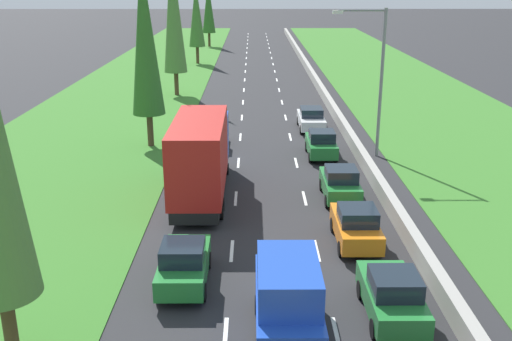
{
  "coord_description": "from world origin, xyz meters",
  "views": [
    {
      "loc": [
        -0.88,
        -0.92,
        10.73
      ],
      "look_at": [
        -0.7,
        30.27,
        0.42
      ],
      "focal_mm": 41.29,
      "sensor_mm": 36.0,
      "label": 1
    }
  ],
  "objects_px": {
    "white_sedan_right_lane": "(311,119)",
    "poplar_tree_fourth": "(196,15)",
    "green_hatchback_left_lane": "(184,263)",
    "poplar_tree_fifth": "(208,7)",
    "orange_hatchback_right_lane": "(356,226)",
    "green_hatchback_right_lane_fifth": "(321,144)",
    "green_hatchback_right_lane_fourth": "(340,183)",
    "street_light_mast": "(376,73)",
    "poplar_tree_second": "(145,36)",
    "red_box_truck_left_lane": "(201,155)",
    "grey_hatchback_left_lane": "(210,134)",
    "blue_van_centre_lane": "(287,302)",
    "green_hatchback_right_lane": "(392,295)",
    "poplar_tree_third": "(173,9)"
  },
  "relations": [
    {
      "from": "green_hatchback_right_lane_fourth",
      "to": "red_box_truck_left_lane",
      "type": "relative_size",
      "value": 0.41
    },
    {
      "from": "orange_hatchback_right_lane",
      "to": "poplar_tree_second",
      "type": "xyz_separation_m",
      "value": [
        -11.07,
        15.13,
        6.32
      ]
    },
    {
      "from": "white_sedan_right_lane",
      "to": "poplar_tree_fourth",
      "type": "relative_size",
      "value": 0.44
    },
    {
      "from": "green_hatchback_right_lane_fifth",
      "to": "poplar_tree_fourth",
      "type": "xyz_separation_m",
      "value": [
        -11.34,
        41.37,
        5.31
      ]
    },
    {
      "from": "green_hatchback_left_lane",
      "to": "poplar_tree_third",
      "type": "height_order",
      "value": "poplar_tree_third"
    },
    {
      "from": "blue_van_centre_lane",
      "to": "poplar_tree_fourth",
      "type": "height_order",
      "value": "poplar_tree_fourth"
    },
    {
      "from": "blue_van_centre_lane",
      "to": "orange_hatchback_right_lane",
      "type": "xyz_separation_m",
      "value": [
        3.27,
        6.97,
        -0.56
      ]
    },
    {
      "from": "green_hatchback_right_lane_fourth",
      "to": "street_light_mast",
      "type": "distance_m",
      "value": 9.22
    },
    {
      "from": "green_hatchback_right_lane",
      "to": "orange_hatchback_right_lane",
      "type": "relative_size",
      "value": 1.0
    },
    {
      "from": "red_box_truck_left_lane",
      "to": "grey_hatchback_left_lane",
      "type": "bearing_deg",
      "value": 91.32
    },
    {
      "from": "green_hatchback_right_lane_fifth",
      "to": "poplar_tree_second",
      "type": "xyz_separation_m",
      "value": [
        -11.02,
        2.53,
        6.32
      ]
    },
    {
      "from": "orange_hatchback_right_lane",
      "to": "poplar_tree_second",
      "type": "distance_m",
      "value": 19.78
    },
    {
      "from": "green_hatchback_left_lane",
      "to": "green_hatchback_right_lane_fifth",
      "type": "bearing_deg",
      "value": 67.06
    },
    {
      "from": "green_hatchback_right_lane_fourth",
      "to": "poplar_tree_second",
      "type": "relative_size",
      "value": 0.32
    },
    {
      "from": "orange_hatchback_right_lane",
      "to": "street_light_mast",
      "type": "distance_m",
      "value": 13.88
    },
    {
      "from": "green_hatchback_right_lane_fourth",
      "to": "white_sedan_right_lane",
      "type": "distance_m",
      "value": 14.28
    },
    {
      "from": "poplar_tree_fourth",
      "to": "red_box_truck_left_lane",
      "type": "bearing_deg",
      "value": -84.69
    },
    {
      "from": "green_hatchback_right_lane_fourth",
      "to": "poplar_tree_fifth",
      "type": "xyz_separation_m",
      "value": [
        -11.32,
        67.99,
        5.37
      ]
    },
    {
      "from": "green_hatchback_left_lane",
      "to": "poplar_tree_fifth",
      "type": "xyz_separation_m",
      "value": [
        -4.42,
        76.64,
        5.37
      ]
    },
    {
      "from": "green_hatchback_right_lane",
      "to": "green_hatchback_left_lane",
      "type": "height_order",
      "value": "same"
    },
    {
      "from": "poplar_tree_fifth",
      "to": "blue_van_centre_lane",
      "type": "bearing_deg",
      "value": -84.33
    },
    {
      "from": "green_hatchback_right_lane_fifth",
      "to": "grey_hatchback_left_lane",
      "type": "relative_size",
      "value": 1.0
    },
    {
      "from": "green_hatchback_right_lane",
      "to": "orange_hatchback_right_lane",
      "type": "distance_m",
      "value": 5.66
    },
    {
      "from": "red_box_truck_left_lane",
      "to": "green_hatchback_left_lane",
      "type": "bearing_deg",
      "value": -89.37
    },
    {
      "from": "white_sedan_right_lane",
      "to": "street_light_mast",
      "type": "xyz_separation_m",
      "value": [
        3.14,
        -6.76,
        4.42
      ]
    },
    {
      "from": "green_hatchback_left_lane",
      "to": "white_sedan_right_lane",
      "type": "bearing_deg",
      "value": 73.51
    },
    {
      "from": "white_sedan_right_lane",
      "to": "poplar_tree_third",
      "type": "height_order",
      "value": "poplar_tree_third"
    },
    {
      "from": "green_hatchback_right_lane_fourth",
      "to": "poplar_tree_second",
      "type": "xyz_separation_m",
      "value": [
        -11.16,
        9.85,
        6.32
      ]
    },
    {
      "from": "blue_van_centre_lane",
      "to": "orange_hatchback_right_lane",
      "type": "distance_m",
      "value": 7.72
    },
    {
      "from": "green_hatchback_left_lane",
      "to": "poplar_tree_fifth",
      "type": "distance_m",
      "value": 76.95
    },
    {
      "from": "green_hatchback_right_lane_fourth",
      "to": "green_hatchback_right_lane_fifth",
      "type": "height_order",
      "value": "same"
    },
    {
      "from": "green_hatchback_right_lane_fourth",
      "to": "street_light_mast",
      "type": "xyz_separation_m",
      "value": [
        3.03,
        7.51,
        4.4
      ]
    },
    {
      "from": "green_hatchback_left_lane",
      "to": "grey_hatchback_left_lane",
      "type": "relative_size",
      "value": 1.0
    },
    {
      "from": "green_hatchback_right_lane_fourth",
      "to": "poplar_tree_fourth",
      "type": "height_order",
      "value": "poplar_tree_fourth"
    },
    {
      "from": "orange_hatchback_right_lane",
      "to": "green_hatchback_right_lane_fifth",
      "type": "relative_size",
      "value": 1.0
    },
    {
      "from": "white_sedan_right_lane",
      "to": "poplar_tree_fourth",
      "type": "bearing_deg",
      "value": 108.28
    },
    {
      "from": "poplar_tree_second",
      "to": "poplar_tree_fifth",
      "type": "xyz_separation_m",
      "value": [
        -0.16,
        58.14,
        -0.96
      ]
    },
    {
      "from": "green_hatchback_right_lane_fourth",
      "to": "red_box_truck_left_lane",
      "type": "xyz_separation_m",
      "value": [
        -7.0,
        0.47,
        1.35
      ]
    },
    {
      "from": "red_box_truck_left_lane",
      "to": "white_sedan_right_lane",
      "type": "height_order",
      "value": "red_box_truck_left_lane"
    },
    {
      "from": "green_hatchback_left_lane",
      "to": "poplar_tree_fifth",
      "type": "relative_size",
      "value": 0.38
    },
    {
      "from": "blue_van_centre_lane",
      "to": "poplar_tree_fourth",
      "type": "xyz_separation_m",
      "value": [
        -8.12,
        60.94,
        4.75
      ]
    },
    {
      "from": "poplar_tree_second",
      "to": "street_light_mast",
      "type": "relative_size",
      "value": 1.36
    },
    {
      "from": "green_hatchback_left_lane",
      "to": "street_light_mast",
      "type": "bearing_deg",
      "value": 58.44
    },
    {
      "from": "blue_van_centre_lane",
      "to": "green_hatchback_right_lane_fifth",
      "type": "distance_m",
      "value": 19.84
    },
    {
      "from": "red_box_truck_left_lane",
      "to": "street_light_mast",
      "type": "distance_m",
      "value": 12.63
    },
    {
      "from": "red_box_truck_left_lane",
      "to": "street_light_mast",
      "type": "relative_size",
      "value": 1.04
    },
    {
      "from": "poplar_tree_fifth",
      "to": "poplar_tree_fourth",
      "type": "bearing_deg",
      "value": -90.48
    },
    {
      "from": "poplar_tree_second",
      "to": "green_hatchback_right_lane",
      "type": "bearing_deg",
      "value": -61.46
    },
    {
      "from": "white_sedan_right_lane",
      "to": "orange_hatchback_right_lane",
      "type": "bearing_deg",
      "value": -89.92
    },
    {
      "from": "blue_van_centre_lane",
      "to": "poplar_tree_fifth",
      "type": "distance_m",
      "value": 80.77
    }
  ]
}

